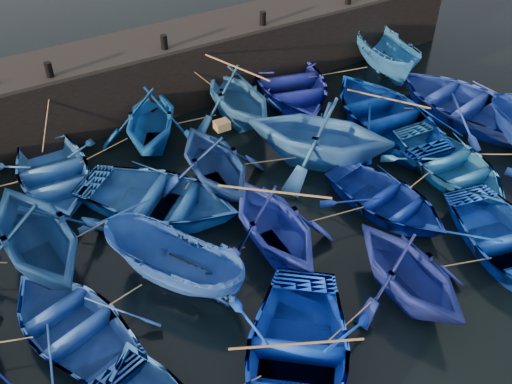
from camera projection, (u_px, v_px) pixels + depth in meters
ground at (315, 278)px, 15.35m from camera, size 120.00×120.00×0.00m
quay_wall at (159, 73)px, 21.49m from camera, size 26.00×2.50×2.50m
quay_top at (155, 40)px, 20.64m from camera, size 26.00×2.50×0.12m
bollard_1 at (49, 70)px, 18.32m from camera, size 0.24×0.24×0.50m
bollard_2 at (164, 42)px, 19.85m from camera, size 0.24×0.24×0.50m
bollard_3 at (263, 18)px, 21.38m from camera, size 0.24×0.24×0.50m
boat_1 at (52, 173)px, 18.06m from camera, size 3.72×4.98×0.99m
boat_2 at (150, 118)px, 19.43m from camera, size 5.00×5.21×2.12m
boat_3 at (237, 95)px, 20.53m from camera, size 3.61×4.17×2.18m
boat_4 at (290, 82)px, 22.28m from camera, size 5.38×6.53×1.18m
boat_5 at (385, 55)px, 23.43m from camera, size 2.80×4.84×1.76m
boat_7 at (35, 233)px, 14.96m from camera, size 4.52×5.07×2.42m
boat_8 at (158, 199)px, 17.05m from camera, size 6.11×6.22×1.06m
boat_9 at (215, 160)px, 17.61m from camera, size 3.71×4.24×2.13m
boat_10 at (320, 132)px, 18.46m from camera, size 6.33×6.35×2.53m
boat_11 at (386, 114)px, 20.51m from camera, size 4.65×6.12×1.19m
boat_12 at (462, 102)px, 21.18m from camera, size 5.15×6.37×1.17m
boat_14 at (72, 324)px, 13.66m from camera, size 4.33×5.12×0.91m
boat_15 at (173, 265)px, 14.65m from camera, size 3.56×4.29×1.59m
boat_16 at (274, 222)px, 15.49m from camera, size 3.60×4.13×2.11m
boat_17 at (387, 200)px, 17.15m from camera, size 3.74×4.66×0.86m
boat_18 at (451, 164)px, 18.42m from camera, size 3.60×4.85×0.97m
boat_22 at (295, 359)px, 12.84m from camera, size 6.02×6.27×1.06m
boat_23 at (409, 270)px, 14.25m from camera, size 3.27×3.80×2.00m
wooden_crate at (222, 125)px, 16.95m from camera, size 0.44×0.35×0.27m
mooring_ropes at (237, 155)px, 18.15m from camera, size 17.52×11.81×2.10m
loose_oars at (301, 155)px, 16.80m from camera, size 10.59×12.00×1.18m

